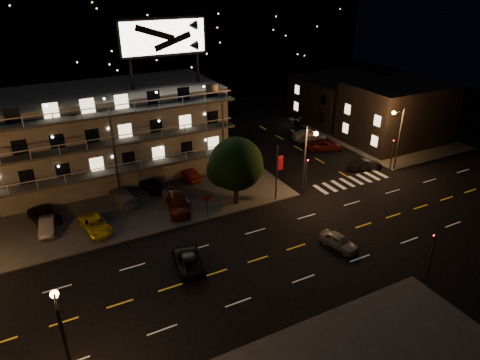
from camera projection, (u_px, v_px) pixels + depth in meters
name	position (u px, v px, depth m)	size (l,w,h in m)	color
ground	(277.00, 253.00, 38.08)	(140.00, 140.00, 0.00)	black
curb_nw	(78.00, 193.00, 48.16)	(44.00, 24.00, 0.15)	#373835
curb_ne	(373.00, 132.00, 66.44)	(16.00, 24.00, 0.15)	#373835
motel	(101.00, 133.00, 50.63)	(28.00, 13.80, 18.10)	gray
side_bldg_front	(396.00, 113.00, 61.42)	(14.06, 10.00, 8.50)	black
side_bldg_back	(342.00, 99.00, 71.31)	(14.06, 12.00, 7.00)	black
hill_backdrop	(71.00, 33.00, 85.34)	(120.00, 25.00, 24.00)	black
streetlight_nc	(307.00, 154.00, 45.76)	(0.44, 1.92, 8.00)	#2D2D30
streetlight_ne	(398.00, 133.00, 51.71)	(1.92, 0.44, 8.00)	#2D2D30
streetlight_s	(67.00, 350.00, 22.10)	(0.44, 1.92, 8.00)	#2D2D30
signal_nw	(306.00, 172.00, 47.46)	(0.20, 0.27, 4.60)	#2D2D30
signal_sw	(432.00, 252.00, 33.92)	(0.20, 0.27, 4.60)	#2D2D30
signal_ne	(393.00, 151.00, 52.86)	(0.27, 0.20, 4.60)	#2D2D30
banner_north	(277.00, 172.00, 45.38)	(0.83, 0.16, 6.40)	#2D2D30
stop_sign	(207.00, 202.00, 42.91)	(0.91, 0.11, 2.61)	#2D2D30
tree	(236.00, 166.00, 44.17)	(5.85, 5.63, 7.36)	black
lot_car_1	(47.00, 226.00, 40.73)	(1.35, 3.87, 1.27)	gray
lot_car_2	(96.00, 225.00, 40.84)	(2.12, 4.61, 1.28)	yellow
lot_car_3	(178.00, 204.00, 44.29)	(2.05, 5.05, 1.47)	#5A150C
lot_car_4	(176.00, 197.00, 45.79)	(1.71, 4.25, 1.45)	gray
lot_car_6	(44.00, 214.00, 42.57)	(2.22, 4.83, 1.34)	black
lot_car_7	(123.00, 196.00, 45.83)	(2.02, 4.98, 1.44)	gray
lot_car_8	(151.00, 184.00, 48.50)	(1.75, 4.36, 1.49)	black
lot_car_9	(188.00, 174.00, 51.00)	(1.36, 3.91, 1.29)	#5A150C
side_car_0	(365.00, 165.00, 53.89)	(1.40, 4.02, 1.33)	black
side_car_1	(324.00, 145.00, 59.92)	(2.37, 5.14, 1.43)	#5A150C
side_car_2	(309.00, 135.00, 63.32)	(2.09, 5.14, 1.49)	gray
side_car_3	(307.00, 120.00, 70.04)	(1.58, 3.92, 1.34)	black
road_car_east	(339.00, 241.00, 38.60)	(1.52, 3.77, 1.29)	gray
road_car_west	(188.00, 260.00, 36.09)	(2.26, 4.90, 1.36)	black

